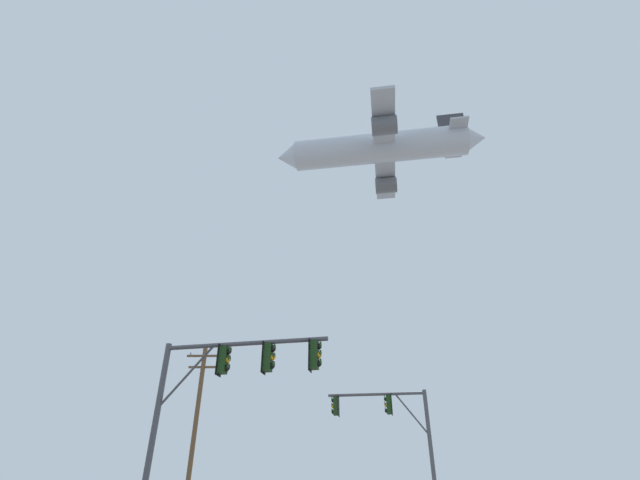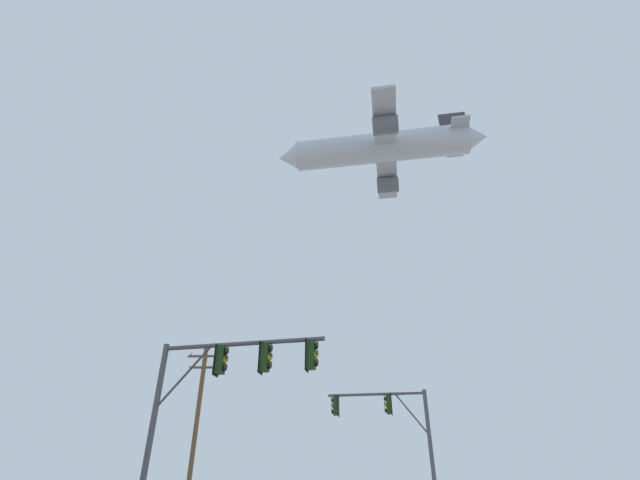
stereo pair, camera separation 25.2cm
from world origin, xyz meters
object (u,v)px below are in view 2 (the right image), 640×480
Objects in this scene: utility_pole at (197,423)px; airplane at (381,148)px; signal_pole_far at (393,423)px; signal_pole_near at (223,381)px.

airplane is at bearing 38.63° from utility_pole.
airplane is (13.97, 11.16, 30.75)m from utility_pole.
signal_pole_far is at bearing -19.88° from utility_pole.
airplane reaches higher than utility_pole.
airplane is (9.67, 23.77, 31.06)m from signal_pole_near.
signal_pole_near is 1.01× the size of signal_pole_far.
utility_pole is 35.57m from airplane.
signal_pole_far is 0.25× the size of airplane.
utility_pole reaches higher than signal_pole_far.
utility_pole is at bearing -141.37° from airplane.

